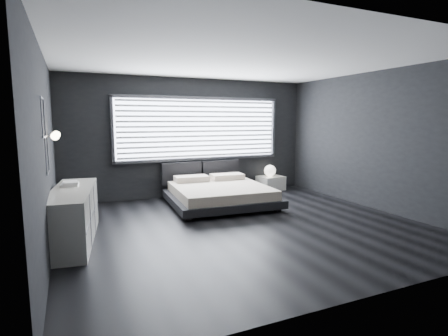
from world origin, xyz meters
name	(u,v)px	position (x,y,z in m)	size (l,w,h in m)	color
room	(244,145)	(0.00, 0.00, 1.40)	(6.04, 6.00, 2.80)	black
window	(201,129)	(0.20, 2.70, 1.61)	(4.14, 0.09, 1.52)	white
headboard	(201,172)	(0.19, 2.64, 0.57)	(1.96, 0.16, 0.52)	black
sconce_near	(55,136)	(-2.88, 0.05, 1.60)	(0.18, 0.11, 0.11)	silver
sconce_far	(56,135)	(-2.88, 0.65, 1.60)	(0.18, 0.11, 0.11)	silver
wall_art_upper	(43,117)	(-2.98, -0.55, 1.85)	(0.01, 0.48, 0.48)	#47474C
wall_art_lower	(47,155)	(-2.98, -0.30, 1.38)	(0.01, 0.48, 0.48)	#47474C
bed	(220,193)	(0.19, 1.50, 0.26)	(2.26, 2.17, 0.55)	black
nightstand	(271,183)	(2.07, 2.50, 0.18)	(0.62, 0.52, 0.36)	white
orb_lamp	(270,171)	(2.03, 2.47, 0.51)	(0.30, 0.30, 0.30)	white
dresser	(73,215)	(-2.71, 0.32, 0.40)	(0.84, 2.06, 0.80)	white
book_stack	(70,184)	(-2.73, 0.62, 0.83)	(0.28, 0.35, 0.07)	white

